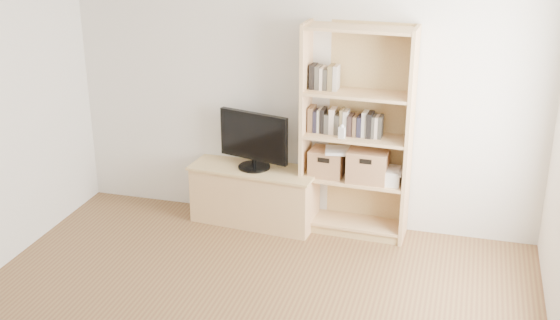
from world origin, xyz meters
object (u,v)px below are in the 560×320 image
at_px(bookshelf, 356,133).
at_px(baby_monitor, 342,133).
at_px(tv_stand, 255,196).
at_px(laptop, 344,151).
at_px(basket_right, 368,165).
at_px(basket_left, 327,162).
at_px(television, 254,140).

distance_m(bookshelf, baby_monitor, 0.16).
relative_size(tv_stand, laptop, 3.51).
distance_m(tv_stand, laptop, 1.02).
relative_size(baby_monitor, basket_right, 0.30).
bearing_deg(basket_left, basket_right, 1.19).
bearing_deg(television, baby_monitor, 10.75).
xyz_separation_m(tv_stand, bookshelf, (0.96, 0.05, 0.72)).
bearing_deg(basket_right, television, -177.31).
bearing_deg(laptop, television, 171.79).
bearing_deg(basket_right, tv_stand, -177.31).
xyz_separation_m(tv_stand, basket_right, (1.08, 0.04, 0.43)).
distance_m(tv_stand, basket_left, 0.81).
bearing_deg(laptop, basket_left, 162.75).
xyz_separation_m(tv_stand, laptop, (0.86, 0.03, 0.55)).
height_order(bookshelf, laptop, bookshelf).
relative_size(bookshelf, baby_monitor, 18.54).
xyz_separation_m(tv_stand, television, (-0.00, 0.00, 0.58)).
height_order(basket_left, laptop, laptop).
bearing_deg(laptop, basket_right, -9.64).
bearing_deg(baby_monitor, bookshelf, 54.49).
xyz_separation_m(baby_monitor, basket_left, (-0.15, 0.11, -0.34)).
relative_size(basket_left, laptop, 0.92).
xyz_separation_m(basket_left, basket_right, (0.38, -0.02, 0.02)).
height_order(tv_stand, basket_right, basket_right).
xyz_separation_m(bookshelf, baby_monitor, (-0.11, -0.11, 0.03)).
height_order(bookshelf, baby_monitor, bookshelf).
distance_m(bookshelf, basket_left, 0.41).
bearing_deg(basket_right, baby_monitor, -157.25).
relative_size(basket_right, laptop, 1.07).
bearing_deg(bookshelf, tv_stand, -174.86).
distance_m(television, baby_monitor, 0.87).
bearing_deg(tv_stand, basket_right, 6.98).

